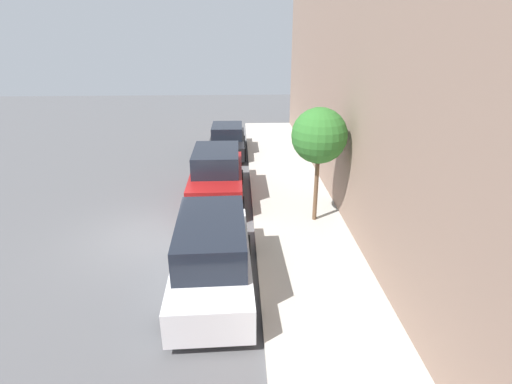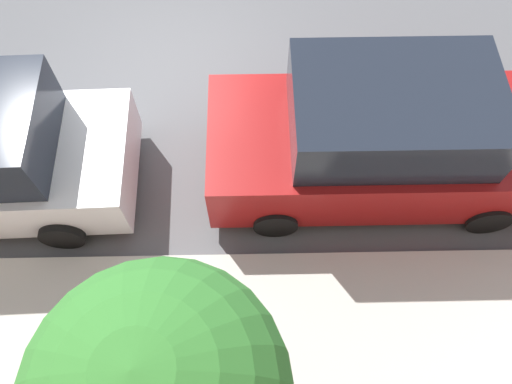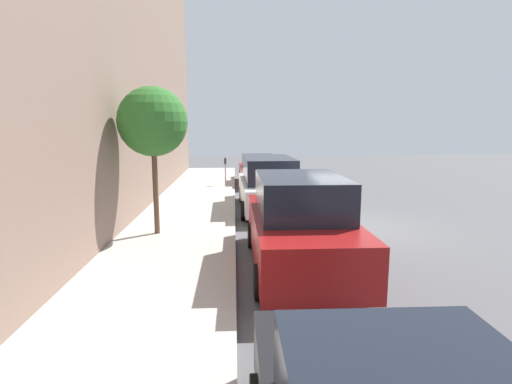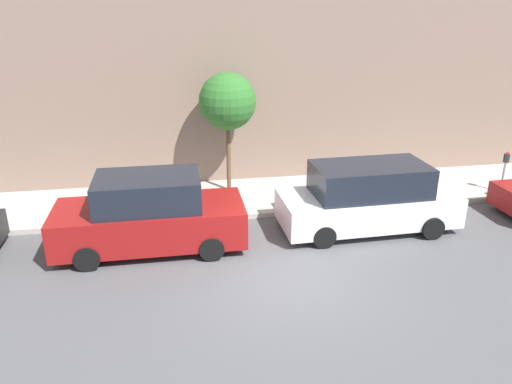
{
  "view_description": "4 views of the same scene",
  "coord_description": "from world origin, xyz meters",
  "px_view_note": "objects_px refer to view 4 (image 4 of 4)",
  "views": [
    {
      "loc": [
        3.04,
        -11.6,
        6.25
      ],
      "look_at": [
        3.6,
        1.21,
        1.0
      ],
      "focal_mm": 28.0,
      "sensor_mm": 36.0,
      "label": 1
    },
    {
      "loc": [
        6.0,
        1.36,
        6.64
      ],
      "look_at": [
        2.98,
        1.41,
        1.0
      ],
      "focal_mm": 35.0,
      "sensor_mm": 36.0,
      "label": 2
    },
    {
      "loc": [
        3.51,
        11.26,
        3.0
      ],
      "look_at": [
        2.86,
        -0.74,
        1.0
      ],
      "focal_mm": 28.0,
      "sensor_mm": 36.0,
      "label": 3
    },
    {
      "loc": [
        -9.81,
        2.43,
        6.11
      ],
      "look_at": [
        3.11,
        0.24,
        1.0
      ],
      "focal_mm": 35.0,
      "sensor_mm": 36.0,
      "label": 4
    }
  ],
  "objects_px": {
    "parked_suv_third": "(150,215)",
    "parking_meter_near": "(505,168)",
    "street_tree": "(227,102)",
    "parked_minivan_second": "(368,198)"
  },
  "relations": [
    {
      "from": "parked_suv_third",
      "to": "parking_meter_near",
      "type": "relative_size",
      "value": 3.57
    },
    {
      "from": "parking_meter_near",
      "to": "street_tree",
      "type": "distance_m",
      "value": 9.2
    },
    {
      "from": "parked_minivan_second",
      "to": "parked_suv_third",
      "type": "bearing_deg",
      "value": 91.54
    },
    {
      "from": "parked_minivan_second",
      "to": "street_tree",
      "type": "relative_size",
      "value": 1.28
    },
    {
      "from": "parked_minivan_second",
      "to": "street_tree",
      "type": "distance_m",
      "value": 5.28
    },
    {
      "from": "parked_suv_third",
      "to": "street_tree",
      "type": "distance_m",
      "value": 4.75
    },
    {
      "from": "parked_minivan_second",
      "to": "parking_meter_near",
      "type": "height_order",
      "value": "parked_minivan_second"
    },
    {
      "from": "parking_meter_near",
      "to": "street_tree",
      "type": "relative_size",
      "value": 0.35
    },
    {
      "from": "parked_suv_third",
      "to": "parked_minivan_second",
      "type": "bearing_deg",
      "value": -88.46
    },
    {
      "from": "parking_meter_near",
      "to": "street_tree",
      "type": "height_order",
      "value": "street_tree"
    }
  ]
}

